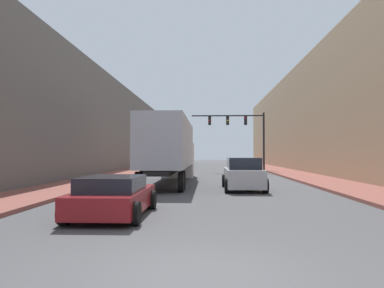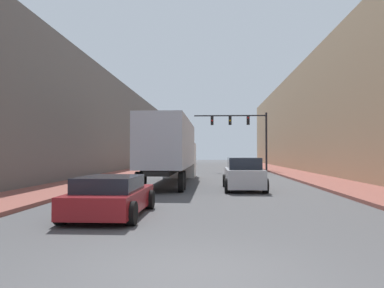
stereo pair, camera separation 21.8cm
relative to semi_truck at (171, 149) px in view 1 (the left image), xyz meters
The scene contains 9 objects.
ground_plane 18.30m from the semi_truck, 82.79° to the right, with size 200.00×200.00×0.00m, color #4C4C4F.
sidewalk_right 15.64m from the semi_truck, 50.55° to the left, with size 3.26×80.00×0.15m.
sidewalk_left 13.25m from the semi_truck, 113.83° to the left, with size 3.26×80.00×0.15m.
building_right 19.08m from the semi_truck, 39.58° to the left, with size 6.00×80.00×11.01m.
building_left 15.75m from the semi_truck, 129.65° to the left, with size 6.00×80.00×9.37m.
semi_truck is the anchor object (origin of this frame).
sedan_car 12.79m from the semi_truck, 92.19° to the right, with size 2.13×4.22×1.21m.
suv_car 6.17m from the semi_truck, 45.88° to the right, with size 2.06×4.61×1.67m.
traffic_signal_gantry 16.00m from the semi_truck, 67.87° to the left, with size 7.50×0.35×6.06m.
Camera 1 is at (0.10, -5.87, 1.90)m, focal length 35.00 mm.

